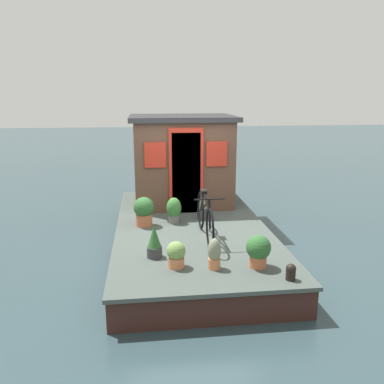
{
  "coord_description": "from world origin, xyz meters",
  "views": [
    {
      "loc": [
        -7.34,
        0.86,
        2.99
      ],
      "look_at": [
        -0.2,
        0.0,
        1.21
      ],
      "focal_mm": 37.43,
      "sensor_mm": 36.0,
      "label": 1
    }
  ],
  "objects_px": {
    "potted_plant_fern": "(202,206)",
    "potted_plant_sage": "(154,242)",
    "potted_plant_basil": "(174,210)",
    "potted_plant_succulent": "(144,211)",
    "bicycle": "(205,217)",
    "houseboat_cabin": "(182,159)",
    "mooring_bollard": "(291,272)",
    "potted_plant_geranium": "(258,250)",
    "potted_plant_thyme": "(176,254)",
    "potted_plant_mint": "(214,254)"
  },
  "relations": [
    {
      "from": "potted_plant_fern",
      "to": "potted_plant_sage",
      "type": "height_order",
      "value": "potted_plant_fern"
    },
    {
      "from": "potted_plant_fern",
      "to": "potted_plant_succulent",
      "type": "relative_size",
      "value": 1.0
    },
    {
      "from": "potted_plant_basil",
      "to": "potted_plant_succulent",
      "type": "height_order",
      "value": "potted_plant_succulent"
    },
    {
      "from": "potted_plant_thyme",
      "to": "potted_plant_succulent",
      "type": "relative_size",
      "value": 0.7
    },
    {
      "from": "potted_plant_geranium",
      "to": "mooring_bollard",
      "type": "xyz_separation_m",
      "value": [
        -0.45,
        -0.33,
        -0.15
      ]
    },
    {
      "from": "potted_plant_fern",
      "to": "potted_plant_succulent",
      "type": "height_order",
      "value": "same"
    },
    {
      "from": "potted_plant_fern",
      "to": "mooring_bollard",
      "type": "height_order",
      "value": "potted_plant_fern"
    },
    {
      "from": "mooring_bollard",
      "to": "potted_plant_fern",
      "type": "bearing_deg",
      "value": 15.83
    },
    {
      "from": "houseboat_cabin",
      "to": "potted_plant_basil",
      "type": "xyz_separation_m",
      "value": [
        -1.53,
        0.31,
        -0.74
      ]
    },
    {
      "from": "potted_plant_succulent",
      "to": "potted_plant_sage",
      "type": "xyz_separation_m",
      "value": [
        -1.55,
        -0.15,
        -0.05
      ]
    },
    {
      "from": "potted_plant_mint",
      "to": "potted_plant_sage",
      "type": "relative_size",
      "value": 0.89
    },
    {
      "from": "potted_plant_mint",
      "to": "mooring_bollard",
      "type": "relative_size",
      "value": 1.98
    },
    {
      "from": "potted_plant_basil",
      "to": "potted_plant_fern",
      "type": "bearing_deg",
      "value": -74.17
    },
    {
      "from": "bicycle",
      "to": "houseboat_cabin",
      "type": "bearing_deg",
      "value": 3.69
    },
    {
      "from": "potted_plant_geranium",
      "to": "potted_plant_basil",
      "type": "xyz_separation_m",
      "value": [
        2.22,
        1.06,
        -0.0
      ]
    },
    {
      "from": "potted_plant_fern",
      "to": "potted_plant_sage",
      "type": "xyz_separation_m",
      "value": [
        -1.83,
        1.02,
        -0.02
      ]
    },
    {
      "from": "houseboat_cabin",
      "to": "potted_plant_succulent",
      "type": "height_order",
      "value": "houseboat_cabin"
    },
    {
      "from": "houseboat_cabin",
      "to": "potted_plant_fern",
      "type": "height_order",
      "value": "houseboat_cabin"
    },
    {
      "from": "potted_plant_fern",
      "to": "mooring_bollard",
      "type": "relative_size",
      "value": 2.43
    },
    {
      "from": "potted_plant_succulent",
      "to": "mooring_bollard",
      "type": "bearing_deg",
      "value": -142.33
    },
    {
      "from": "bicycle",
      "to": "potted_plant_mint",
      "type": "bearing_deg",
      "value": 177.53
    },
    {
      "from": "potted_plant_thyme",
      "to": "potted_plant_mint",
      "type": "bearing_deg",
      "value": -101.53
    },
    {
      "from": "potted_plant_sage",
      "to": "houseboat_cabin",
      "type": "bearing_deg",
      "value": -13.12
    },
    {
      "from": "houseboat_cabin",
      "to": "potted_plant_basil",
      "type": "bearing_deg",
      "value": 168.39
    },
    {
      "from": "houseboat_cabin",
      "to": "potted_plant_sage",
      "type": "xyz_separation_m",
      "value": [
        -3.2,
        0.74,
        -0.76
      ]
    },
    {
      "from": "bicycle",
      "to": "potted_plant_mint",
      "type": "xyz_separation_m",
      "value": [
        -1.26,
        0.05,
        -0.16
      ]
    },
    {
      "from": "potted_plant_sage",
      "to": "bicycle",
      "type": "bearing_deg",
      "value": -50.89
    },
    {
      "from": "bicycle",
      "to": "potted_plant_basil",
      "type": "xyz_separation_m",
      "value": [
        0.93,
        0.47,
        -0.13
      ]
    },
    {
      "from": "potted_plant_mint",
      "to": "potted_plant_geranium",
      "type": "bearing_deg",
      "value": -92.66
    },
    {
      "from": "potted_plant_geranium",
      "to": "mooring_bollard",
      "type": "height_order",
      "value": "potted_plant_geranium"
    },
    {
      "from": "potted_plant_basil",
      "to": "potted_plant_sage",
      "type": "height_order",
      "value": "potted_plant_sage"
    },
    {
      "from": "houseboat_cabin",
      "to": "mooring_bollard",
      "type": "relative_size",
      "value": 10.04
    },
    {
      "from": "potted_plant_thyme",
      "to": "potted_plant_sage",
      "type": "xyz_separation_m",
      "value": [
        0.41,
        0.3,
        0.04
      ]
    },
    {
      "from": "potted_plant_mint",
      "to": "potted_plant_sage",
      "type": "distance_m",
      "value": 1.0
    },
    {
      "from": "bicycle",
      "to": "potted_plant_fern",
      "type": "distance_m",
      "value": 1.11
    },
    {
      "from": "potted_plant_fern",
      "to": "potted_plant_succulent",
      "type": "distance_m",
      "value": 1.2
    },
    {
      "from": "potted_plant_geranium",
      "to": "potted_plant_thyme",
      "type": "xyz_separation_m",
      "value": [
        0.14,
        1.19,
        -0.06
      ]
    },
    {
      "from": "houseboat_cabin",
      "to": "potted_plant_fern",
      "type": "relative_size",
      "value": 4.13
    },
    {
      "from": "potted_plant_basil",
      "to": "mooring_bollard",
      "type": "distance_m",
      "value": 3.02
    },
    {
      "from": "potted_plant_fern",
      "to": "mooring_bollard",
      "type": "bearing_deg",
      "value": -164.17
    },
    {
      "from": "potted_plant_thyme",
      "to": "mooring_bollard",
      "type": "bearing_deg",
      "value": -111.43
    },
    {
      "from": "potted_plant_basil",
      "to": "potted_plant_fern",
      "type": "distance_m",
      "value": 0.61
    },
    {
      "from": "potted_plant_basil",
      "to": "potted_plant_thyme",
      "type": "relative_size",
      "value": 1.29
    },
    {
      "from": "potted_plant_succulent",
      "to": "houseboat_cabin",
      "type": "bearing_deg",
      "value": -28.6
    },
    {
      "from": "bicycle",
      "to": "potted_plant_sage",
      "type": "height_order",
      "value": "bicycle"
    },
    {
      "from": "potted_plant_geranium",
      "to": "potted_plant_fern",
      "type": "distance_m",
      "value": 2.43
    },
    {
      "from": "potted_plant_basil",
      "to": "potted_plant_succulent",
      "type": "relative_size",
      "value": 0.9
    },
    {
      "from": "potted_plant_succulent",
      "to": "potted_plant_sage",
      "type": "distance_m",
      "value": 1.56
    },
    {
      "from": "potted_plant_thyme",
      "to": "potted_plant_succulent",
      "type": "distance_m",
      "value": 2.02
    },
    {
      "from": "bicycle",
      "to": "potted_plant_geranium",
      "type": "height_order",
      "value": "bicycle"
    }
  ]
}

